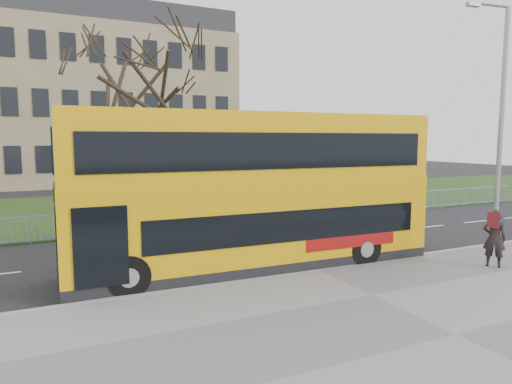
# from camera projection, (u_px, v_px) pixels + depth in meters

# --- Properties ---
(ground) EXTENTS (120.00, 120.00, 0.00)m
(ground) POSITION_uv_depth(u_px,v_px,m) (291.00, 261.00, 15.39)
(ground) COLOR black
(ground) RESTS_ON ground
(pavement) EXTENTS (80.00, 10.50, 0.12)m
(pavement) POSITION_uv_depth(u_px,v_px,m) (455.00, 337.00, 9.33)
(pavement) COLOR slate
(pavement) RESTS_ON ground
(kerb) EXTENTS (80.00, 0.20, 0.14)m
(kerb) POSITION_uv_depth(u_px,v_px,m) (316.00, 271.00, 13.99)
(kerb) COLOR gray
(kerb) RESTS_ON ground
(grass_verge) EXTENTS (80.00, 15.40, 0.08)m
(grass_verge) POSITION_uv_depth(u_px,v_px,m) (176.00, 205.00, 28.22)
(grass_verge) COLOR #203A15
(grass_verge) RESTS_ON ground
(guard_railing) EXTENTS (40.00, 0.12, 1.10)m
(guard_railing) POSITION_uv_depth(u_px,v_px,m) (221.00, 216.00, 21.25)
(guard_railing) COLOR #6F98C6
(guard_railing) RESTS_ON ground
(bare_tree) EXTENTS (7.70, 7.70, 11.00)m
(bare_tree) POSITION_uv_depth(u_px,v_px,m) (138.00, 109.00, 22.45)
(bare_tree) COLOR black
(bare_tree) RESTS_ON grass_verge
(civic_building) EXTENTS (30.00, 15.00, 14.00)m
(civic_building) POSITION_uv_depth(u_px,v_px,m) (66.00, 109.00, 43.86)
(civic_building) COLOR #786A4C
(civic_building) RESTS_ON ground
(yellow_bus) EXTENTS (11.55, 3.05, 4.81)m
(yellow_bus) POSITION_uv_depth(u_px,v_px,m) (255.00, 188.00, 14.28)
(yellow_bus) COLOR #D99D09
(yellow_bus) RESTS_ON ground
(pedestrian) EXTENTS (0.73, 0.79, 1.80)m
(pedestrian) POSITION_uv_depth(u_px,v_px,m) (494.00, 238.00, 14.19)
(pedestrian) COLOR black
(pedestrian) RESTS_ON pavement
(street_lamp) EXTENTS (1.79, 0.39, 8.45)m
(street_lamp) POSITION_uv_depth(u_px,v_px,m) (499.00, 120.00, 15.71)
(street_lamp) COLOR gray
(street_lamp) RESTS_ON pavement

